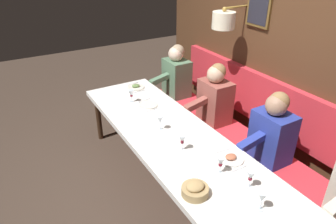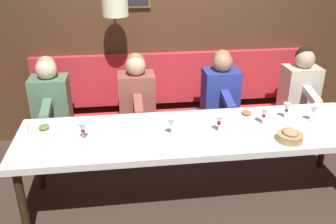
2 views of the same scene
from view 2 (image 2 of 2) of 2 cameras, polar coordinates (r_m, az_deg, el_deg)
ground_plane at (r=3.77m, az=4.02°, el=-12.93°), size 12.00×12.00×0.00m
dining_table at (r=3.39m, az=4.36°, el=-3.74°), size 0.90×3.25×0.74m
banquette_bench at (r=4.38m, az=1.85°, el=-3.53°), size 0.52×3.45×0.45m
back_wall_panel at (r=4.52m, az=0.75°, el=12.75°), size 0.59×4.65×2.90m
diner_nearest at (r=4.57m, az=19.98°, el=4.27°), size 0.60×0.40×0.79m
diner_near at (r=4.23m, az=8.25°, el=3.91°), size 0.60×0.40×0.79m
diner_middle at (r=4.08m, az=-4.91°, el=3.32°), size 0.60×0.40×0.79m
diner_far at (r=4.15m, az=-17.92°, el=2.56°), size 0.60×0.40×0.79m
place_setting_0 at (r=3.39m, az=-9.59°, el=-2.87°), size 0.24×0.32×0.01m
place_setting_1 at (r=3.72m, az=12.09°, el=-0.35°), size 0.24×0.31×0.05m
place_setting_2 at (r=3.54m, az=-18.73°, el=-2.50°), size 0.24×0.32×0.05m
wine_glass_0 at (r=3.54m, az=14.75°, el=-0.19°), size 0.07×0.07×0.16m
wine_glass_1 at (r=3.24m, az=-13.16°, el=-2.45°), size 0.07×0.07×0.16m
wine_glass_2 at (r=3.72m, az=18.03°, el=0.65°), size 0.07×0.07×0.16m
wine_glass_3 at (r=3.74m, az=21.74°, el=0.22°), size 0.07×0.07×0.16m
wine_glass_4 at (r=3.23m, az=0.48°, el=-1.79°), size 0.07×0.07×0.16m
wine_glass_5 at (r=3.31m, az=7.97°, el=-1.34°), size 0.07×0.07×0.16m
bread_bowl at (r=3.34m, az=18.45°, el=-3.56°), size 0.22×0.22×0.12m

